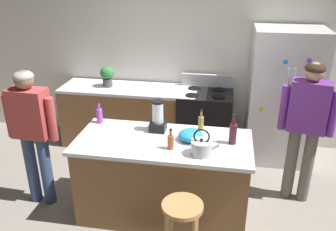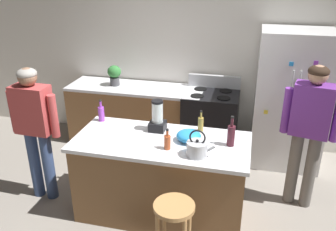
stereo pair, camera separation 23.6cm
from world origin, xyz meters
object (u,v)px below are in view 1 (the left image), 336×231
Objects in this scene: refrigerator at (283,97)px; potted_plant at (107,75)px; bottle_wine at (233,133)px; tea_kettle at (201,147)px; blender_appliance at (158,118)px; bottle_cooking_sauce at (171,142)px; mixing_bowl at (191,135)px; person_by_sink_right at (306,121)px; kitchen_island at (163,178)px; person_by_island_left at (32,127)px; bar_stool at (182,219)px; bottle_soda at (99,115)px; stove_range at (205,121)px; bottle_vinegar at (201,123)px.

refrigerator is 2.49m from potted_plant.
tea_kettle is (-0.29, -0.28, -0.04)m from bottle_wine.
refrigerator is at bearing 41.26° from blender_appliance.
bottle_cooking_sauce is 0.28m from mixing_bowl.
person_by_sink_right is 5.23× the size of bottle_wine.
person_by_island_left reaches higher than kitchen_island.
blender_appliance reaches higher than tea_kettle.
potted_plant reaches higher than bar_stool.
potted_plant is 1.68m from blender_appliance.
potted_plant is at bearing 125.57° from bottle_cooking_sauce.
bottle_soda is (-2.28, -0.23, -0.00)m from person_by_sink_right.
bottle_cooking_sauce is at bearing -61.94° from blender_appliance.
person_by_sink_right is at bearing 35.22° from tea_kettle.
potted_plant reaches higher than bottle_soda.
bottle_wine is 0.40m from tea_kettle.
bar_stool is (-1.19, -1.26, -0.47)m from person_by_sink_right.
bottle_cooking_sauce is (0.20, -0.38, -0.07)m from blender_appliance.
person_by_sink_right is 7.66× the size of bottle_cooking_sauce.
person_by_sink_right is 6.00× the size of tea_kettle.
blender_appliance is (-0.43, -1.31, 0.59)m from stove_range.
blender_appliance reaches higher than mixing_bowl.
person_by_island_left reaches higher than mixing_bowl.
mixing_bowl is (-0.03, 0.78, 0.43)m from bar_stool.
bar_stool is at bearing -43.35° from bottle_soda.
blender_appliance is 0.44m from bottle_cooking_sauce.
kitchen_island is 7.16× the size of mixing_bowl.
blender_appliance reaches higher than bottle_vinegar.
bottle_cooking_sauce is (-0.22, -1.69, 0.52)m from stove_range.
bottle_vinegar is 0.54m from tea_kettle.
bottle_cooking_sauce is (-1.38, -0.70, -0.02)m from person_by_sink_right.
bar_stool is 2.74m from potted_plant.
bottle_vinegar is (1.15, 0.01, -0.01)m from bottle_soda.
kitchen_island is at bearing 123.24° from bottle_cooking_sauce.
blender_appliance reaches higher than bar_stool.
person_by_sink_right is 2.29m from bottle_soda.
bottle_vinegar reaches higher than mixing_bowl.
tea_kettle is (1.20, -0.53, -0.02)m from bottle_soda.
kitchen_island is at bearing 151.59° from tea_kettle.
bottle_wine is 0.43m from mixing_bowl.
blender_appliance is at bearing -7.42° from bottle_soda.
mixing_bowl is (-0.05, -1.47, 0.50)m from stove_range.
stove_range is 1.61m from bottle_wine.
person_by_sink_right is 1.32m from tea_kettle.
kitchen_island is at bearing -169.17° from mixing_bowl.
kitchen_island is 5.73× the size of bottle_wine.
refrigerator is at bearing 28.95° from bottle_soda.
refrigerator is 7.16× the size of bottle_soda.
bottle_cooking_sauce is at bearing -128.51° from mixing_bowl.
refrigerator is 1.15× the size of person_by_island_left.
bar_stool is (-1.06, -2.22, -0.38)m from refrigerator.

